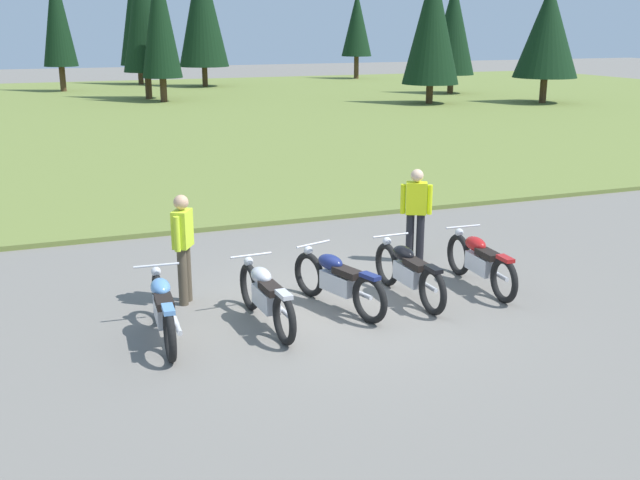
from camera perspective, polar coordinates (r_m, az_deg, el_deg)
name	(u,v)px	position (r m, az deg, el deg)	size (l,w,h in m)	color
ground_plane	(335,309)	(11.30, 1.10, -5.17)	(140.00, 140.00, 0.00)	slate
grass_moorland	(116,114)	(37.14, -15.06, 9.11)	(80.00, 44.00, 0.10)	olive
forest_treeline	(72,16)	(45.82, -18.10, 15.68)	(44.23, 28.51, 9.17)	#47331E
motorcycle_sky_blue	(163,309)	(10.29, -11.70, -5.06)	(0.62, 2.10, 0.88)	black
motorcycle_silver	(266,296)	(10.57, -4.10, -4.19)	(0.62, 2.10, 0.88)	black
motorcycle_navy	(338,280)	(11.17, 1.33, -3.04)	(0.83, 2.04, 0.88)	black
motorcycle_black	(408,271)	(11.64, 6.66, -2.36)	(0.62, 2.10, 0.88)	black
motorcycle_red	(480,261)	(12.32, 11.93, -1.57)	(0.62, 2.10, 0.88)	black
rider_near_row_end	(183,242)	(11.42, -10.25, -0.19)	(0.37, 0.48, 1.67)	#4C4233
rider_checking_bike	(416,210)	(13.33, 7.22, 2.25)	(0.50, 0.36, 1.67)	black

